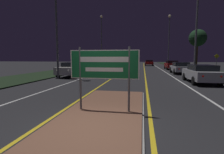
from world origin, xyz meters
name	(u,v)px	position (x,y,z in m)	size (l,w,h in m)	color
ground_plane	(91,132)	(0.00, 0.00, 0.00)	(160.00, 160.00, 0.00)	#232326
median_island	(104,112)	(0.00, 1.53, 0.04)	(2.65, 7.07, 0.10)	#999993
verge_left	(69,70)	(-9.50, 20.00, 0.04)	(5.00, 100.00, 0.08)	black
verge_right	(208,72)	(9.50, 20.00, 0.04)	(5.00, 100.00, 0.08)	black
centre_line_yellow_left	(126,69)	(-1.51, 25.00, 0.00)	(0.12, 70.00, 0.01)	gold
centre_line_yellow_right	(144,69)	(1.51, 25.00, 0.00)	(0.12, 70.00, 0.01)	gold
lane_line_white_left	(110,69)	(-4.20, 25.00, 0.00)	(0.12, 70.00, 0.01)	silver
lane_line_white_right	(161,70)	(4.20, 25.00, 0.00)	(0.12, 70.00, 0.01)	silver
edge_line_white_left	(93,69)	(-7.20, 25.00, 0.00)	(0.10, 70.00, 0.01)	silver
edge_line_white_right	(181,70)	(7.20, 25.00, 0.00)	(0.10, 70.00, 0.01)	silver
highway_sign	(104,67)	(0.00, 1.52, 1.57)	(2.30, 0.07, 2.12)	#56565B
streetlight_left_near	(56,0)	(-6.20, 10.40, 6.77)	(0.62, 0.62, 9.82)	#56565B
streetlight_left_far	(101,37)	(-6.62, 28.93, 5.82)	(0.45, 0.45, 9.81)	#56565B
streetlight_right_near	(197,10)	(6.25, 14.20, 6.34)	(0.46, 0.46, 10.72)	#56565B
streetlight_right_far	(169,33)	(6.55, 34.75, 7.17)	(0.59, 0.59, 10.80)	#56565B
car_receding_0	(201,73)	(5.53, 9.83, 0.73)	(1.85, 4.52, 1.36)	#B7B7BC
car_receding_1	(180,68)	(5.61, 17.64, 0.74)	(1.86, 4.43, 1.37)	#B7B7BC
car_receding_2	(171,65)	(5.85, 25.68, 0.77)	(1.91, 4.68, 1.46)	maroon
car_receding_3	(149,63)	(2.75, 39.31, 0.76)	(1.98, 4.11, 1.39)	maroon
car_approaching_0	(72,69)	(-5.77, 12.54, 0.76)	(1.91, 4.28, 1.41)	silver
warning_sign	(216,61)	(10.22, 19.50, 1.47)	(0.60, 0.06, 2.30)	#56565B
roadside_palm_right	(198,38)	(9.42, 24.85, 4.87)	(2.58, 2.58, 6.12)	#4C3823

